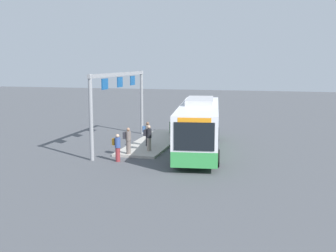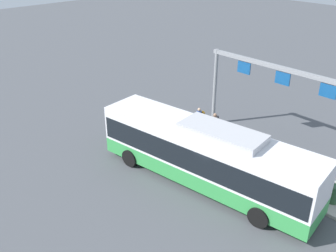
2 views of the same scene
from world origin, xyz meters
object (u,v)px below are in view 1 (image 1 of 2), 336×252
person_boarding (128,140)px  person_waiting_far (148,137)px  person_waiting_mid (147,133)px  bus_main (199,124)px  trash_bin (173,127)px  person_waiting_near (117,147)px

person_boarding → person_waiting_far: (-1.24, 0.97, 0.00)m
person_waiting_mid → person_waiting_far: bearing=-94.3°
person_waiting_mid → person_waiting_far: same height
bus_main → person_boarding: bearing=-63.4°
person_boarding → trash_bin: person_boarding is taller
person_boarding → person_waiting_far: bearing=30.4°
person_boarding → person_waiting_near: 1.44m
bus_main → trash_bin: (-5.42, -3.17, -1.20)m
person_boarding → person_waiting_mid: size_ratio=1.00×
person_boarding → person_waiting_near: size_ratio=1.00×
person_waiting_mid → trash_bin: 5.54m
person_waiting_far → trash_bin: person_waiting_far is taller
person_waiting_near → person_waiting_far: size_ratio=1.00×
person_waiting_far → trash_bin: size_ratio=1.86×
person_boarding → person_waiting_far: 1.57m
bus_main → person_waiting_near: 5.99m
bus_main → person_waiting_mid: bus_main is taller
person_waiting_far → bus_main: bearing=19.3°
person_waiting_far → trash_bin: (-6.94, -0.11, -0.44)m
person_waiting_near → person_boarding: bearing=110.4°
trash_bin → person_waiting_far: bearing=0.9°
bus_main → person_waiting_near: bearing=-52.7°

